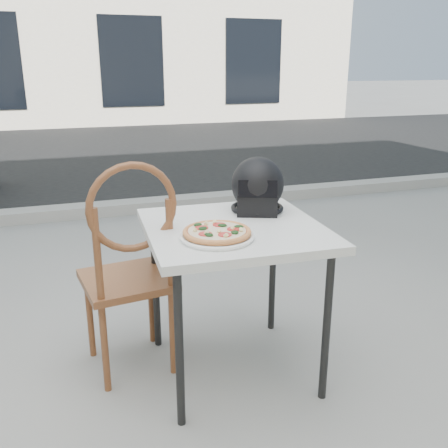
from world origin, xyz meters
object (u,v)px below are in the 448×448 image
object	(u,v)px
cafe_table_main	(234,240)
pizza	(217,232)
helmet	(258,188)
cafe_chair_main	(130,260)
plate	(217,237)

from	to	relation	value
cafe_table_main	pizza	size ratio (longest dim) A/B	2.22
pizza	helmet	xyz separation A→B (m)	(0.34, 0.36, 0.09)
cafe_table_main	cafe_chair_main	distance (m)	0.52
cafe_table_main	plate	size ratio (longest dim) A/B	2.01
plate	cafe_chair_main	world-z (taller)	cafe_chair_main
cafe_table_main	pizza	distance (m)	0.23
plate	helmet	world-z (taller)	helmet
plate	cafe_chair_main	xyz separation A→B (m)	(-0.36, 0.29, -0.18)
pizza	helmet	size ratio (longest dim) A/B	1.06
cafe_table_main	plate	xyz separation A→B (m)	(-0.14, -0.16, 0.08)
pizza	cafe_chair_main	xyz separation A→B (m)	(-0.36, 0.29, -0.20)
plate	cafe_table_main	bearing A→B (deg)	48.95
cafe_chair_main	helmet	bearing A→B (deg)	177.77
plate	pizza	distance (m)	0.02
pizza	cafe_chair_main	distance (m)	0.51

